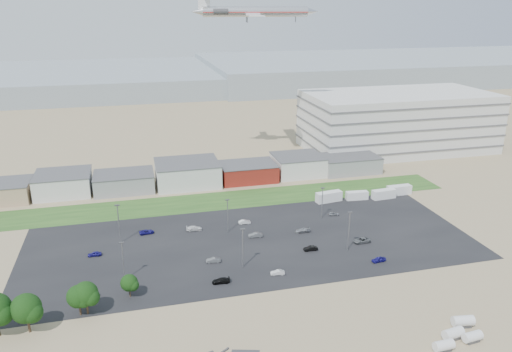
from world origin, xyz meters
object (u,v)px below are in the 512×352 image
object	(u,v)px
airliner	(256,12)
parked_car_9	(147,232)
storage_tank_nw	(453,333)
parked_car_6	(194,228)
parked_car_13	(278,272)
parked_car_12	(302,230)
parked_car_11	(245,222)
parked_car_1	(311,248)
parked_car_7	(256,235)
parked_car_8	(334,214)
parked_car_3	(221,281)
parked_car_10	(90,295)
parked_car_2	(379,259)
parked_car_5	(95,254)
parked_car_4	(213,260)
box_trailer_a	(329,197)

from	to	relation	value
airliner	parked_car_9	xyz separation A→B (m)	(-46.97, -59.96, -58.07)
storage_tank_nw	parked_car_6	distance (m)	74.04
parked_car_9	parked_car_13	bearing A→B (deg)	-143.45
parked_car_9	parked_car_12	world-z (taller)	parked_car_12
storage_tank_nw	parked_car_11	bearing A→B (deg)	113.31
parked_car_1	parked_car_7	world-z (taller)	parked_car_7
parked_car_8	parked_car_11	xyz separation A→B (m)	(-27.76, 0.81, 0.04)
storage_tank_nw	airliner	bearing A→B (deg)	93.75
airliner	parked_car_6	size ratio (longest dim) A/B	10.87
parked_car_3	parked_car_10	xyz separation A→B (m)	(-28.96, 1.32, -0.05)
parked_car_3	parked_car_11	size ratio (longest dim) A/B	1.16
parked_car_11	storage_tank_nw	bearing A→B (deg)	-156.40
airliner	parked_car_1	distance (m)	99.83
parked_car_11	parked_car_13	size ratio (longest dim) A/B	1.06
parked_car_8	parked_car_13	size ratio (longest dim) A/B	0.96
parked_car_1	parked_car_6	size ratio (longest dim) A/B	0.84
parked_car_7	parked_car_8	distance (m)	28.21
parked_car_2	parked_car_1	bearing A→B (deg)	-129.72
parked_car_12	storage_tank_nw	bearing A→B (deg)	17.16
parked_car_6	storage_tank_nw	bearing A→B (deg)	-139.71
parked_car_3	parked_car_6	bearing A→B (deg)	-172.40
parked_car_5	parked_car_8	bearing A→B (deg)	99.90
parked_car_4	parked_car_6	distance (m)	19.94
parked_car_5	parked_car_13	size ratio (longest dim) A/B	1.01
parked_car_9	airliner	bearing A→B (deg)	-45.12
parked_car_4	parked_car_10	bearing A→B (deg)	-65.29
airliner	parked_car_11	world-z (taller)	airliner
storage_tank_nw	parked_car_2	bearing A→B (deg)	88.85
box_trailer_a	parked_car_7	world-z (taller)	box_trailer_a
parked_car_13	parked_car_8	bearing A→B (deg)	145.23
parked_car_6	parked_car_13	bearing A→B (deg)	-145.66
parked_car_2	parked_car_8	size ratio (longest dim) A/B	1.13
airliner	parked_car_10	xyz separation A→B (m)	(-60.51, -89.71, -58.08)
box_trailer_a	parked_car_3	distance (m)	59.95
parked_car_2	parked_car_13	world-z (taller)	parked_car_2
parked_car_1	parked_car_7	distance (m)	16.52
parked_car_7	box_trailer_a	bearing A→B (deg)	127.97
parked_car_2	parked_car_5	size ratio (longest dim) A/B	1.08
parked_car_9	parked_car_6	bearing A→B (deg)	-101.81
parked_car_2	parked_car_8	xyz separation A→B (m)	(0.40, 29.89, -0.07)
parked_car_9	parked_car_7	bearing A→B (deg)	-115.45
box_trailer_a	parked_car_4	world-z (taller)	box_trailer_a
parked_car_2	parked_car_3	xyz separation A→B (m)	(-40.18, -0.14, -0.02)
parked_car_3	parked_car_12	xyz separation A→B (m)	(27.37, 21.10, 0.00)
parked_car_2	parked_car_8	bearing A→B (deg)	173.84
parked_car_3	box_trailer_a	bearing A→B (deg)	136.84
parked_car_7	parked_car_2	bearing A→B (deg)	55.64
airliner	parked_car_13	xyz separation A→B (m)	(-17.74, -90.66, -58.08)
box_trailer_a	airliner	size ratio (longest dim) A/B	0.18
box_trailer_a	airliner	world-z (taller)	airliner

